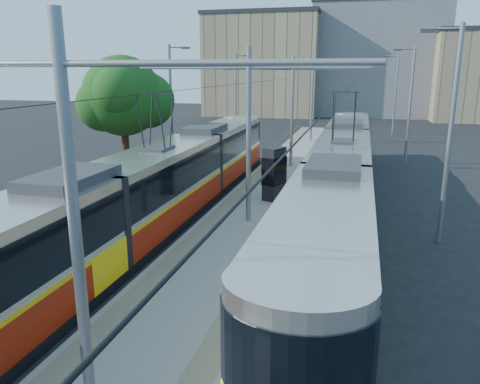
# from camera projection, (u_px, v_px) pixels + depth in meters

# --- Properties ---
(ground) EXTENTS (160.00, 160.00, 0.00)m
(ground) POSITION_uv_depth(u_px,v_px,m) (177.00, 322.00, 12.25)
(ground) COLOR black
(ground) RESTS_ON ground
(platform) EXTENTS (4.00, 50.00, 0.30)m
(platform) POSITION_uv_depth(u_px,v_px,m) (283.00, 178.00, 28.15)
(platform) COLOR gray
(platform) RESTS_ON ground
(tactile_strip_left) EXTENTS (0.70, 50.00, 0.01)m
(tactile_strip_left) POSITION_uv_depth(u_px,v_px,m) (260.00, 174.00, 28.46)
(tactile_strip_left) COLOR gray
(tactile_strip_left) RESTS_ON platform
(tactile_strip_right) EXTENTS (0.70, 50.00, 0.01)m
(tactile_strip_right) POSITION_uv_depth(u_px,v_px,m) (307.00, 176.00, 27.75)
(tactile_strip_right) COLOR gray
(tactile_strip_right) RESTS_ON platform
(rails) EXTENTS (8.71, 70.00, 0.03)m
(rails) POSITION_uv_depth(u_px,v_px,m) (283.00, 180.00, 28.18)
(rails) COLOR gray
(rails) RESTS_ON ground
(tram_left) EXTENTS (2.43, 30.03, 5.50)m
(tram_left) POSITION_uv_depth(u_px,v_px,m) (159.00, 187.00, 19.36)
(tram_left) COLOR black
(tram_left) RESTS_ON ground
(tram_right) EXTENTS (2.43, 31.42, 5.50)m
(tram_right) POSITION_uv_depth(u_px,v_px,m) (341.00, 174.00, 21.22)
(tram_right) COLOR black
(tram_right) RESTS_ON ground
(catenary) EXTENTS (9.20, 70.00, 7.00)m
(catenary) POSITION_uv_depth(u_px,v_px,m) (276.00, 108.00, 24.38)
(catenary) COLOR gray
(catenary) RESTS_ON platform
(street_lamps) EXTENTS (15.18, 38.22, 8.00)m
(street_lamps) POSITION_uv_depth(u_px,v_px,m) (294.00, 105.00, 30.88)
(street_lamps) COLOR gray
(street_lamps) RESTS_ON ground
(shelter) EXTENTS (1.10, 1.34, 2.55)m
(shelter) POSITION_uv_depth(u_px,v_px,m) (274.00, 172.00, 22.56)
(shelter) COLOR black
(shelter) RESTS_ON platform
(tree) EXTENTS (5.01, 4.63, 7.28)m
(tree) POSITION_uv_depth(u_px,v_px,m) (129.00, 97.00, 26.71)
(tree) COLOR #382314
(tree) RESTS_ON ground
(building_left) EXTENTS (16.32, 12.24, 14.39)m
(building_left) POSITION_uv_depth(u_px,v_px,m) (265.00, 65.00, 69.08)
(building_left) COLOR gray
(building_left) RESTS_ON ground
(building_centre) EXTENTS (18.36, 14.28, 15.88)m
(building_centre) POSITION_uv_depth(u_px,v_px,m) (377.00, 60.00, 68.76)
(building_centre) COLOR slate
(building_centre) RESTS_ON ground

